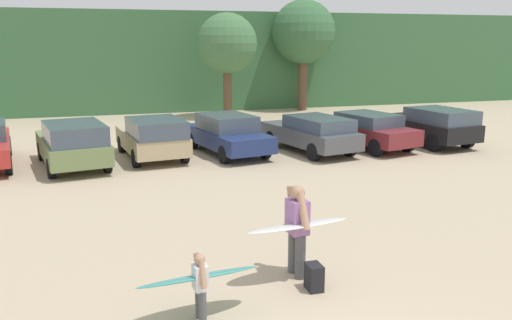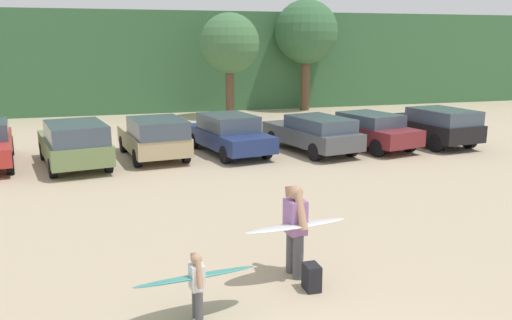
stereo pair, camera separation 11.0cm
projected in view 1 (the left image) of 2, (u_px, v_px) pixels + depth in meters
name	position (u px, v px, depth m)	size (l,w,h in m)	color
hillside_ridge	(139.00, 59.00, 35.68)	(108.00, 12.00, 5.82)	#38663D
tree_left	(227.00, 44.00, 28.14)	(3.19, 3.19, 5.59)	brown
tree_center_left	(303.00, 33.00, 31.36)	(3.74, 3.74, 6.51)	brown
parked_car_olive_green	(73.00, 143.00, 17.42)	(2.62, 4.60, 1.55)	#6B7F4C
parked_car_tan	(153.00, 137.00, 18.73)	(2.33, 4.27, 1.50)	tan
parked_car_navy	(227.00, 134.00, 19.65)	(2.61, 4.73, 1.45)	navy
parked_car_dark_gray	(312.00, 133.00, 19.90)	(2.61, 4.72, 1.39)	#4C4F54
parked_car_maroon	(367.00, 129.00, 20.68)	(2.73, 4.49, 1.37)	maroon
parked_car_black	(429.00, 125.00, 21.39)	(2.45, 4.66, 1.51)	black
person_adult	(297.00, 225.00, 9.30)	(0.34, 0.79, 1.66)	#4C4C51
person_child	(200.00, 283.00, 7.82)	(0.22, 0.48, 1.06)	#4C4C51
surfboard_white	(298.00, 225.00, 9.18)	(1.98, 0.80, 0.17)	white
surfboard_teal	(199.00, 277.00, 7.94)	(1.95, 0.77, 0.24)	teal
backpack_dropped	(314.00, 277.00, 8.90)	(0.24, 0.34, 0.45)	black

